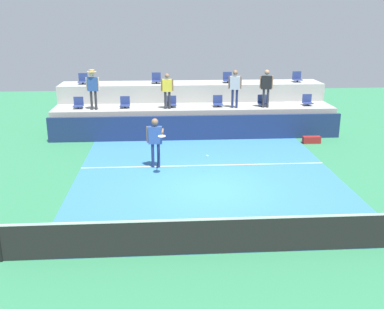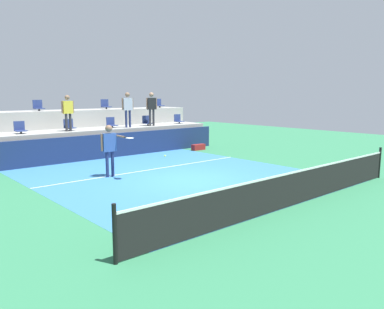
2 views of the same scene
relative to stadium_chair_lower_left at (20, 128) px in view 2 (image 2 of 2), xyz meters
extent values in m
plane|color=#2D754C|center=(3.21, -7.23, -1.46)|extent=(40.00, 40.00, 0.00)
cube|color=teal|center=(3.21, -6.23, -1.46)|extent=(9.00, 10.00, 0.01)
cube|color=white|center=(3.21, -4.83, -1.46)|extent=(9.00, 0.06, 0.00)
cylinder|color=black|center=(-1.99, -11.23, -0.93)|extent=(0.08, 0.08, 1.07)
cylinder|color=black|center=(8.41, -11.23, -0.93)|extent=(0.08, 0.08, 1.07)
cube|color=black|center=(3.21, -11.23, -1.01)|extent=(10.40, 0.01, 0.87)
cube|color=white|center=(3.21, -11.23, -0.57)|extent=(10.40, 0.02, 0.05)
cube|color=navy|center=(3.21, -1.23, -0.91)|extent=(13.00, 0.16, 1.10)
cube|color=#9E9E99|center=(3.21, 0.07, -0.84)|extent=(13.00, 1.80, 1.25)
cube|color=#9E9E99|center=(3.21, 1.87, -0.41)|extent=(13.00, 1.80, 2.10)
cylinder|color=#2D2D33|center=(0.00, -0.08, -0.16)|extent=(0.08, 0.08, 0.10)
cube|color=navy|center=(0.00, -0.08, -0.09)|extent=(0.44, 0.40, 0.04)
cube|color=navy|center=(0.00, 0.10, 0.12)|extent=(0.44, 0.04, 0.38)
cylinder|color=#2D2D33|center=(2.14, -0.08, -0.16)|extent=(0.08, 0.08, 0.10)
cube|color=navy|center=(2.14, -0.08, -0.09)|extent=(0.44, 0.40, 0.04)
cube|color=navy|center=(2.14, 0.10, 0.12)|extent=(0.44, 0.04, 0.38)
cylinder|color=#2D2D33|center=(4.30, -0.08, -0.16)|extent=(0.08, 0.08, 0.10)
cube|color=navy|center=(4.30, -0.08, -0.09)|extent=(0.44, 0.40, 0.04)
cube|color=navy|center=(4.30, 0.10, 0.12)|extent=(0.44, 0.04, 0.38)
cylinder|color=#2D2D33|center=(6.42, -0.08, -0.16)|extent=(0.08, 0.08, 0.10)
cube|color=navy|center=(6.42, -0.08, -0.09)|extent=(0.44, 0.40, 0.04)
cube|color=navy|center=(6.42, 0.10, 0.12)|extent=(0.44, 0.04, 0.38)
cylinder|color=#2D2D33|center=(8.56, -0.08, -0.16)|extent=(0.08, 0.08, 0.10)
cube|color=navy|center=(8.56, -0.08, -0.09)|extent=(0.44, 0.40, 0.04)
cube|color=navy|center=(8.56, 0.10, 0.12)|extent=(0.44, 0.04, 0.38)
cylinder|color=#2D2D33|center=(1.44, 1.72, 0.69)|extent=(0.08, 0.08, 0.10)
cube|color=navy|center=(1.44, 1.72, 0.76)|extent=(0.44, 0.40, 0.04)
cube|color=navy|center=(1.44, 1.90, 0.97)|extent=(0.44, 0.04, 0.38)
cylinder|color=#2D2D33|center=(4.99, 1.72, 0.69)|extent=(0.08, 0.08, 0.10)
cube|color=navy|center=(4.99, 1.72, 0.76)|extent=(0.44, 0.40, 0.04)
cube|color=navy|center=(4.99, 1.90, 0.97)|extent=(0.44, 0.04, 0.38)
cylinder|color=#2D2D33|center=(8.54, 1.72, 0.69)|extent=(0.08, 0.08, 0.10)
cube|color=navy|center=(8.54, 1.72, 0.76)|extent=(0.44, 0.40, 0.04)
cube|color=navy|center=(8.54, 1.90, 0.97)|extent=(0.44, 0.04, 0.38)
cylinder|color=navy|center=(1.34, -4.91, -1.01)|extent=(0.11, 0.11, 0.90)
cylinder|color=navy|center=(1.54, -4.92, -1.01)|extent=(0.11, 0.11, 0.90)
cube|color=#2D4C8C|center=(1.44, -4.92, -0.24)|extent=(0.50, 0.20, 0.64)
sphere|color=#846047|center=(1.44, -4.92, 0.25)|extent=(0.25, 0.25, 0.24)
cylinder|color=#846047|center=(1.16, -4.90, -0.22)|extent=(0.07, 0.07, 0.60)
cylinder|color=#846047|center=(1.71, -5.21, -0.02)|extent=(0.09, 0.57, 0.07)
cylinder|color=black|center=(1.69, -5.60, -0.02)|extent=(0.05, 0.26, 0.04)
ellipsoid|color=silver|center=(1.68, -5.88, -0.02)|extent=(0.27, 0.33, 0.03)
cylinder|color=#2D2D33|center=(1.86, -0.38, 0.18)|extent=(0.11, 0.11, 0.79)
cylinder|color=#2D2D33|center=(2.04, -0.39, 0.18)|extent=(0.11, 0.11, 0.79)
cube|color=yellow|center=(1.95, -0.38, 0.85)|extent=(0.43, 0.20, 0.56)
sphere|color=#846047|center=(1.95, -0.38, 1.28)|extent=(0.22, 0.22, 0.21)
cylinder|color=#846047|center=(1.70, -0.37, 0.87)|extent=(0.07, 0.07, 0.52)
cylinder|color=#846047|center=(2.20, -0.39, 0.87)|extent=(0.07, 0.07, 0.52)
cylinder|color=navy|center=(4.93, -0.37, 0.21)|extent=(0.13, 0.13, 0.85)
cylinder|color=navy|center=(5.12, -0.40, 0.21)|extent=(0.13, 0.13, 0.85)
cube|color=#B2B2B7|center=(5.02, -0.38, 0.94)|extent=(0.48, 0.26, 0.60)
sphere|color=#846047|center=(5.02, -0.38, 1.40)|extent=(0.27, 0.27, 0.23)
cylinder|color=#846047|center=(4.76, -0.34, 0.95)|extent=(0.08, 0.08, 0.57)
cylinder|color=#846047|center=(5.28, -0.43, 0.95)|extent=(0.08, 0.08, 0.57)
cylinder|color=#2D2D33|center=(6.37, -0.36, 0.21)|extent=(0.13, 0.13, 0.85)
cylinder|color=#2D2D33|center=(6.56, -0.40, 0.21)|extent=(0.13, 0.13, 0.85)
cube|color=black|center=(6.46, -0.38, 0.94)|extent=(0.49, 0.27, 0.60)
sphere|color=#A87A5B|center=(6.46, -0.38, 1.40)|extent=(0.27, 0.27, 0.23)
cylinder|color=#A87A5B|center=(6.20, -0.33, 0.96)|extent=(0.08, 0.08, 0.57)
cylinder|color=#A87A5B|center=(6.72, -0.44, 0.96)|extent=(0.08, 0.08, 0.57)
sphere|color=#CCE033|center=(3.25, -5.73, -0.81)|extent=(0.07, 0.07, 0.07)
cube|color=maroon|center=(8.17, -2.13, -1.31)|extent=(0.76, 0.28, 0.30)
camera|label=1|loc=(1.73, -20.41, 3.87)|focal=41.70mm
camera|label=2|loc=(-5.06, -16.73, 1.41)|focal=35.64mm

